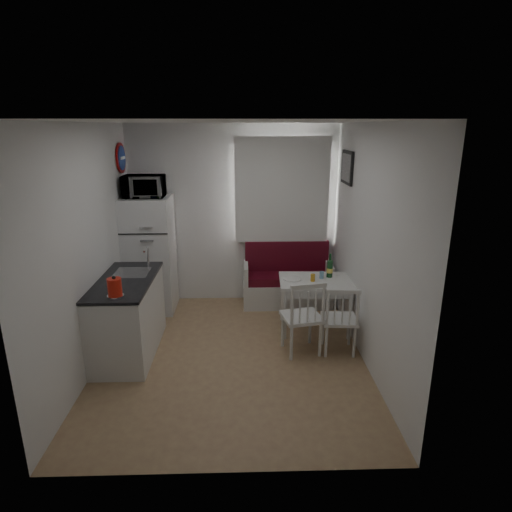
{
  "coord_description": "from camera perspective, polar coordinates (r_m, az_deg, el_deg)",
  "views": [
    {
      "loc": [
        0.14,
        -4.42,
        2.56
      ],
      "look_at": [
        0.29,
        0.5,
        1.06
      ],
      "focal_mm": 30.0,
      "sensor_mm": 36.0,
      "label": 1
    }
  ],
  "objects": [
    {
      "name": "wine_bottle",
      "position": [
        5.56,
        9.82,
        -1.26
      ],
      "size": [
        0.08,
        0.08,
        0.31
      ],
      "primitive_type": null,
      "color": "#164720",
      "rests_on": "dining_table"
    },
    {
      "name": "kitchen_counter",
      "position": [
        5.21,
        -16.67,
        -7.62
      ],
      "size": [
        0.62,
        1.32,
        1.16
      ],
      "color": "silver",
      "rests_on": "floor"
    },
    {
      "name": "bench",
      "position": [
        6.37,
        4.17,
        -3.77
      ],
      "size": [
        1.3,
        0.5,
        0.93
      ],
      "color": "silver",
      "rests_on": "floor"
    },
    {
      "name": "plate",
      "position": [
        5.46,
        4.85,
        -3.05
      ],
      "size": [
        0.23,
        0.23,
        0.02
      ],
      "primitive_type": "cylinder",
      "color": "white",
      "rests_on": "dining_table"
    },
    {
      "name": "drinking_glass_orange",
      "position": [
        5.42,
        7.58,
        -2.88
      ],
      "size": [
        0.06,
        0.06,
        0.09
      ],
      "primitive_type": "cylinder",
      "color": "gold",
      "rests_on": "dining_table"
    },
    {
      "name": "kettle",
      "position": [
        4.51,
        -18.32,
        -3.99
      ],
      "size": [
        0.17,
        0.17,
        0.23
      ],
      "primitive_type": "cylinder",
      "color": "red",
      "rests_on": "kitchen_counter"
    },
    {
      "name": "window",
      "position": [
        6.23,
        3.44,
        8.31
      ],
      "size": [
        1.22,
        0.06,
        1.47
      ],
      "primitive_type": "cube",
      "color": "silver",
      "rests_on": "wall_back"
    },
    {
      "name": "dining_table",
      "position": [
        5.51,
        7.96,
        -3.91
      ],
      "size": [
        0.94,
        0.68,
        0.69
      ],
      "rotation": [
        0.0,
        0.0,
        -0.04
      ],
      "color": "silver",
      "rests_on": "floor"
    },
    {
      "name": "fridge",
      "position": [
        6.21,
        -13.96,
        0.19
      ],
      "size": [
        0.66,
        0.66,
        1.64
      ],
      "primitive_type": "cube",
      "color": "white",
      "rests_on": "floor"
    },
    {
      "name": "picture_frame",
      "position": [
        5.7,
        12.02,
        11.47
      ],
      "size": [
        0.04,
        0.52,
        0.42
      ],
      "primitive_type": "cube",
      "color": "black",
      "rests_on": "wall_right"
    },
    {
      "name": "chair_left",
      "position": [
        4.89,
        6.3,
        -7.23
      ],
      "size": [
        0.51,
        0.49,
        0.49
      ],
      "rotation": [
        0.0,
        0.0,
        0.21
      ],
      "color": "silver",
      "rests_on": "floor"
    },
    {
      "name": "microwave",
      "position": [
        5.97,
        -14.72,
        8.97
      ],
      "size": [
        0.53,
        0.36,
        0.3
      ],
      "primitive_type": "imported",
      "color": "white",
      "rests_on": "fridge"
    },
    {
      "name": "ceiling",
      "position": [
        4.42,
        -3.77,
        17.46
      ],
      "size": [
        3.0,
        3.5,
        0.02
      ],
      "primitive_type": "cube",
      "color": "white",
      "rests_on": "wall_back"
    },
    {
      "name": "chair_right",
      "position": [
        4.99,
        11.33,
        -7.52
      ],
      "size": [
        0.42,
        0.4,
        0.45
      ],
      "rotation": [
        0.0,
        0.0,
        -0.06
      ],
      "color": "silver",
      "rests_on": "floor"
    },
    {
      "name": "wall_back",
      "position": [
        6.3,
        -3.03,
        5.4
      ],
      "size": [
        3.0,
        0.02,
        2.6
      ],
      "primitive_type": "cube",
      "color": "white",
      "rests_on": "floor"
    },
    {
      "name": "wall_front",
      "position": [
        2.95,
        -4.39,
        -8.34
      ],
      "size": [
        3.0,
        0.02,
        2.6
      ],
      "primitive_type": "cube",
      "color": "white",
      "rests_on": "floor"
    },
    {
      "name": "wall_sign",
      "position": [
        6.1,
        -17.5,
        12.36
      ],
      "size": [
        0.03,
        0.4,
        0.4
      ],
      "primitive_type": "cylinder",
      "rotation": [
        0.0,
        1.57,
        0.0
      ],
      "color": "navy",
      "rests_on": "wall_left"
    },
    {
      "name": "drinking_glass_blue",
      "position": [
        5.53,
        8.75,
        -2.52
      ],
      "size": [
        0.05,
        0.05,
        0.09
      ],
      "primitive_type": "cylinder",
      "color": "#72A0C2",
      "rests_on": "dining_table"
    },
    {
      "name": "curtain",
      "position": [
        6.16,
        3.5,
        8.67
      ],
      "size": [
        1.35,
        0.02,
        1.5
      ],
      "primitive_type": "cube",
      "color": "white",
      "rests_on": "wall_back"
    },
    {
      "name": "wall_right",
      "position": [
        4.79,
        14.78,
        1.15
      ],
      "size": [
        0.02,
        3.5,
        2.6
      ],
      "primitive_type": "cube",
      "color": "white",
      "rests_on": "floor"
    },
    {
      "name": "floor",
      "position": [
        5.11,
        -3.2,
        -13.14
      ],
      "size": [
        3.0,
        3.5,
        0.02
      ],
      "primitive_type": "cube",
      "color": "#9A7352",
      "rests_on": "ground"
    },
    {
      "name": "wall_left",
      "position": [
        4.88,
        -21.36,
        0.81
      ],
      "size": [
        0.02,
        3.5,
        2.6
      ],
      "primitive_type": "cube",
      "color": "white",
      "rests_on": "floor"
    }
  ]
}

